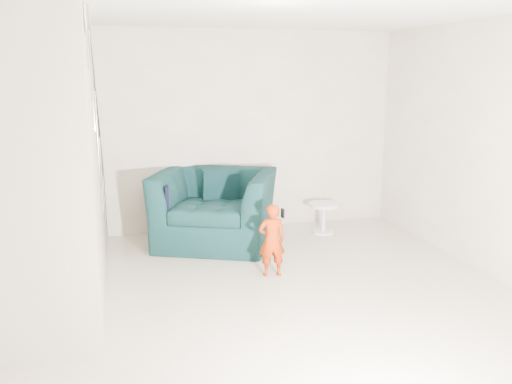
{
  "coord_description": "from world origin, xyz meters",
  "views": [
    {
      "loc": [
        -1.32,
        -4.44,
        2.15
      ],
      "look_at": [
        0.15,
        1.2,
        0.85
      ],
      "focal_mm": 38.0,
      "sensor_mm": 36.0,
      "label": 1
    }
  ],
  "objects_px": {
    "armchair": "(215,208)",
    "staircase": "(41,210)",
    "toddler": "(272,240)",
    "side_table": "(323,213)"
  },
  "relations": [
    {
      "from": "toddler",
      "to": "staircase",
      "type": "bearing_deg",
      "value": 10.4
    },
    {
      "from": "armchair",
      "to": "side_table",
      "type": "height_order",
      "value": "armchair"
    },
    {
      "from": "armchair",
      "to": "toddler",
      "type": "xyz_separation_m",
      "value": [
        0.38,
        -1.26,
        -0.07
      ]
    },
    {
      "from": "armchair",
      "to": "staircase",
      "type": "bearing_deg",
      "value": -116.25
    },
    {
      "from": "staircase",
      "to": "armchair",
      "type": "bearing_deg",
      "value": 40.05
    },
    {
      "from": "armchair",
      "to": "side_table",
      "type": "xyz_separation_m",
      "value": [
        1.5,
        0.08,
        -0.19
      ]
    },
    {
      "from": "toddler",
      "to": "staircase",
      "type": "relative_size",
      "value": 0.22
    },
    {
      "from": "side_table",
      "to": "staircase",
      "type": "relative_size",
      "value": 0.11
    },
    {
      "from": "side_table",
      "to": "armchair",
      "type": "bearing_deg",
      "value": -176.95
    },
    {
      "from": "staircase",
      "to": "toddler",
      "type": "bearing_deg",
      "value": 7.51
    }
  ]
}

